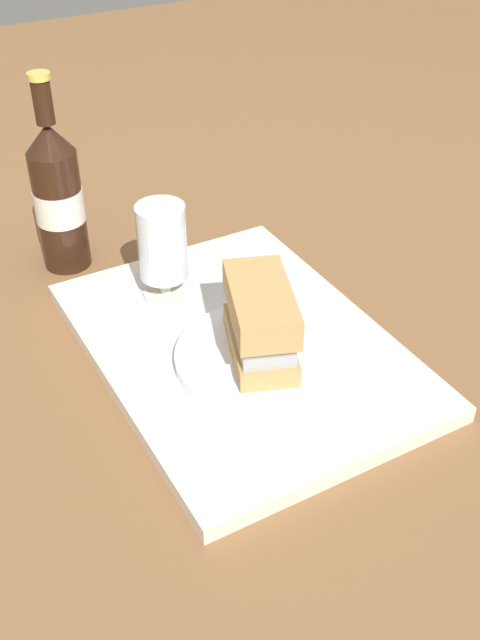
% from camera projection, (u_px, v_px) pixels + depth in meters
% --- Properties ---
extents(ground_plane, '(3.00, 3.00, 0.00)m').
position_uv_depth(ground_plane, '(240.00, 354.00, 0.89)').
color(ground_plane, brown).
extents(tray, '(0.44, 0.32, 0.02)m').
position_uv_depth(tray, '(240.00, 347.00, 0.88)').
color(tray, beige).
rests_on(tray, ground_plane).
extents(placemat, '(0.38, 0.27, 0.00)m').
position_uv_depth(placemat, '(240.00, 340.00, 0.87)').
color(placemat, silver).
rests_on(placemat, tray).
extents(plate, '(0.19, 0.19, 0.01)m').
position_uv_depth(plate, '(257.00, 357.00, 0.84)').
color(plate, white).
rests_on(plate, placemat).
extents(sandwich, '(0.14, 0.11, 0.08)m').
position_uv_depth(sandwich, '(258.00, 320.00, 0.81)').
color(sandwich, tan).
rests_on(sandwich, plate).
extents(beer_glass, '(0.06, 0.06, 0.12)m').
position_uv_depth(beer_glass, '(163.00, 248.00, 0.91)').
color(beer_glass, silver).
rests_on(beer_glass, placemat).
extents(beer_bottle, '(0.07, 0.07, 0.27)m').
position_uv_depth(beer_bottle, '(58.00, 196.00, 0.98)').
color(beer_bottle, black).
rests_on(beer_bottle, ground_plane).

